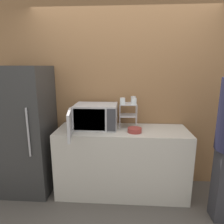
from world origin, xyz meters
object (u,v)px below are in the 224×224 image
Objects in this scene: glass_back_right at (133,99)px; refrigerator at (26,131)px; dish_rack at (128,110)px; glass_front_right at (134,101)px; bowl at (135,130)px; microwave at (95,117)px; glass_front_left at (123,101)px.

glass_back_right is 1.53m from refrigerator.
dish_rack is 0.17m from glass_front_right.
dish_rack is at bearing 136.80° from glass_front_right.
bowl is at bearing -86.30° from glass_front_right.
dish_rack is (0.44, 0.09, 0.07)m from microwave.
microwave is 9.44× the size of glass_front_right.
glass_front_left is 0.05× the size of refrigerator.
bowl is (0.52, -0.13, -0.14)m from microwave.
microwave is at bearing -177.22° from glass_front_right.
microwave reaches higher than bowl.
refrigerator is at bearing 176.32° from bowl.
glass_front_left is at bearing -179.42° from glass_front_right.
glass_back_right is 0.05× the size of refrigerator.
glass_front_right is (0.51, 0.02, 0.21)m from microwave.
glass_front_left is 0.49× the size of bowl.
bowl is at bearing -87.50° from glass_back_right.
refrigerator reaches higher than glass_front_left.
microwave is at bearing -168.15° from dish_rack.
dish_rack is 1.84× the size of bowl.
glass_front_left reaches higher than dish_rack.
glass_front_right is 0.49× the size of bowl.
glass_front_left is at bearing 3.64° from microwave.
glass_back_right is 1.00× the size of glass_front_right.
glass_front_right is (0.14, 0.00, 0.00)m from glass_front_left.
glass_front_left is 1.39m from refrigerator.
dish_rack is at bearing -133.94° from glass_back_right.
bowl is at bearing -3.68° from refrigerator.
microwave is 0.42m from glass_front_left.
refrigerator reaches higher than bowl.
dish_rack is 0.32m from bowl.
bowl is 1.48m from refrigerator.
microwave is 0.56m from glass_front_right.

